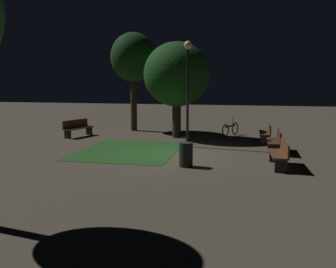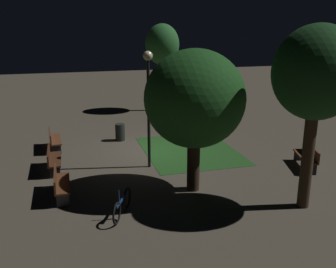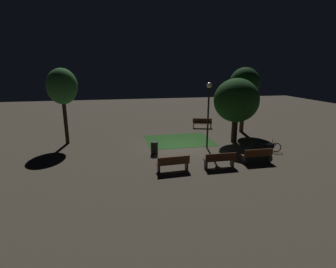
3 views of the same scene
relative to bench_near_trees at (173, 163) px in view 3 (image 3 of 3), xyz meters
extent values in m
plane|color=#4C4438|center=(1.36, 4.30, -0.48)|extent=(60.00, 60.00, 0.00)
cube|color=#23511E|center=(1.82, 5.92, -0.48)|extent=(5.09, 4.02, 0.01)
cube|color=brown|center=(0.00, 0.07, -0.03)|extent=(1.82, 0.58, 0.06)
cube|color=brown|center=(0.01, -0.13, 0.20)|extent=(1.80, 0.16, 0.40)
cube|color=black|center=(-0.80, 0.03, -0.27)|extent=(0.10, 0.39, 0.42)
cube|color=black|center=(0.79, 0.12, -0.27)|extent=(0.10, 0.39, 0.42)
cube|color=#422314|center=(2.72, 0.07, -0.03)|extent=(1.80, 0.48, 0.06)
cube|color=#422314|center=(2.72, -0.14, 0.20)|extent=(1.80, 0.06, 0.40)
cube|color=black|center=(1.92, 0.07, -0.27)|extent=(0.08, 0.38, 0.42)
cube|color=black|center=(3.52, 0.08, -0.27)|extent=(0.08, 0.38, 0.42)
cube|color=brown|center=(5.00, 9.69, -0.03)|extent=(1.86, 0.99, 0.06)
cube|color=brown|center=(5.06, 9.89, 0.20)|extent=(1.74, 0.59, 0.40)
cube|color=black|center=(5.77, 9.45, -0.27)|extent=(0.19, 0.39, 0.42)
cube|color=black|center=(4.24, 9.92, -0.27)|extent=(0.19, 0.39, 0.42)
cube|color=#512D19|center=(5.20, 0.34, -0.03)|extent=(1.80, 0.48, 0.06)
cube|color=#512D19|center=(5.20, 0.13, 0.20)|extent=(1.80, 0.06, 0.40)
cube|color=#2D2D33|center=(4.40, 0.34, -0.27)|extent=(0.08, 0.38, 0.42)
cube|color=#2D2D33|center=(6.00, 0.34, -0.27)|extent=(0.08, 0.38, 0.42)
cylinder|color=#2D2116|center=(-6.59, 6.82, 1.35)|extent=(0.27, 0.27, 3.66)
ellipsoid|color=#28662D|center=(-6.59, 6.82, 3.77)|extent=(2.15, 2.15, 2.56)
cylinder|color=#38281C|center=(7.94, 7.62, 1.27)|extent=(0.37, 0.37, 3.49)
ellipsoid|color=#143816|center=(7.94, 7.62, 3.72)|extent=(2.55, 2.55, 2.75)
cylinder|color=#2D2116|center=(5.83, 4.70, 0.66)|extent=(0.44, 0.44, 2.28)
ellipsoid|color=#194719|center=(5.83, 4.70, 2.71)|extent=(3.31, 3.31, 3.22)
cylinder|color=black|center=(3.31, 3.72, 1.64)|extent=(0.12, 0.12, 4.24)
sphere|color=#F4E5B2|center=(3.31, 3.72, 3.90)|extent=(0.36, 0.36, 0.36)
cylinder|color=black|center=(-0.56, 3.12, -0.07)|extent=(0.47, 0.47, 0.83)
torus|color=black|center=(6.59, 2.27, -0.15)|extent=(0.62, 0.34, 0.66)
torus|color=black|center=(7.51, 1.82, -0.15)|extent=(0.62, 0.34, 0.66)
cube|color=navy|center=(7.05, 2.05, 0.03)|extent=(0.93, 0.48, 0.08)
cylinder|color=navy|center=(7.28, 1.93, 0.25)|extent=(0.03, 0.03, 0.40)
camera|label=1|loc=(-13.08, 1.00, 2.45)|focal=40.78mm
camera|label=2|loc=(17.39, 0.63, 5.08)|focal=40.93mm
camera|label=3|loc=(-2.96, -12.97, 5.05)|focal=27.66mm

